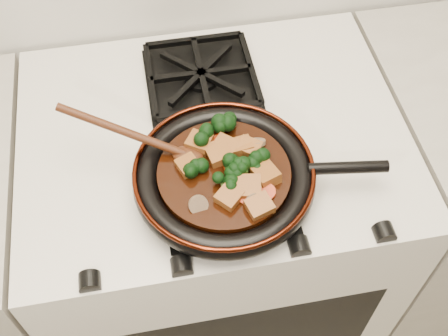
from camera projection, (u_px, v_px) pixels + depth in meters
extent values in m
cube|color=silver|center=(216.00, 242.00, 1.46)|extent=(0.76, 0.60, 0.90)
cylinder|color=black|center=(224.00, 180.00, 0.99)|extent=(0.29, 0.29, 0.01)
torus|color=black|center=(224.00, 177.00, 0.98)|extent=(0.32, 0.32, 0.04)
torus|color=#431509|center=(224.00, 170.00, 0.97)|extent=(0.32, 0.32, 0.01)
cylinder|color=black|center=(348.00, 168.00, 0.98)|extent=(0.14, 0.04, 0.02)
cylinder|color=black|center=(224.00, 175.00, 0.98)|extent=(0.23, 0.23, 0.02)
cube|color=brown|center=(225.00, 148.00, 0.99)|extent=(0.06, 0.06, 0.03)
cube|color=brown|center=(229.00, 197.00, 0.93)|extent=(0.05, 0.06, 0.03)
cube|color=brown|center=(259.00, 206.00, 0.92)|extent=(0.05, 0.05, 0.03)
cube|color=brown|center=(219.00, 154.00, 0.98)|extent=(0.05, 0.05, 0.03)
cube|color=brown|center=(249.00, 148.00, 0.99)|extent=(0.05, 0.05, 0.03)
cube|color=brown|center=(249.00, 188.00, 0.94)|extent=(0.05, 0.05, 0.03)
cube|color=brown|center=(199.00, 143.00, 1.00)|extent=(0.06, 0.05, 0.02)
cube|color=brown|center=(266.00, 175.00, 0.96)|extent=(0.05, 0.06, 0.03)
cube|color=brown|center=(188.00, 166.00, 0.97)|extent=(0.05, 0.05, 0.02)
cube|color=brown|center=(241.00, 147.00, 0.99)|extent=(0.04, 0.04, 0.03)
cylinder|color=#AC2204|center=(245.00, 196.00, 0.93)|extent=(0.03, 0.03, 0.02)
cylinder|color=#AC2204|center=(231.00, 167.00, 0.97)|extent=(0.03, 0.03, 0.01)
cylinder|color=#AC2204|center=(220.00, 140.00, 1.01)|extent=(0.03, 0.03, 0.02)
cylinder|color=#AC2204|center=(267.00, 192.00, 0.94)|extent=(0.03, 0.03, 0.02)
cylinder|color=brown|center=(254.00, 202.00, 0.92)|extent=(0.04, 0.04, 0.03)
cylinder|color=brown|center=(198.00, 205.00, 0.92)|extent=(0.04, 0.03, 0.03)
cylinder|color=brown|center=(257.00, 142.00, 1.00)|extent=(0.03, 0.03, 0.02)
ellipsoid|color=#411E0D|center=(188.00, 155.00, 0.98)|extent=(0.07, 0.06, 0.02)
cylinder|color=#411E0D|center=(123.00, 131.00, 0.97)|extent=(0.02, 0.02, 0.24)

